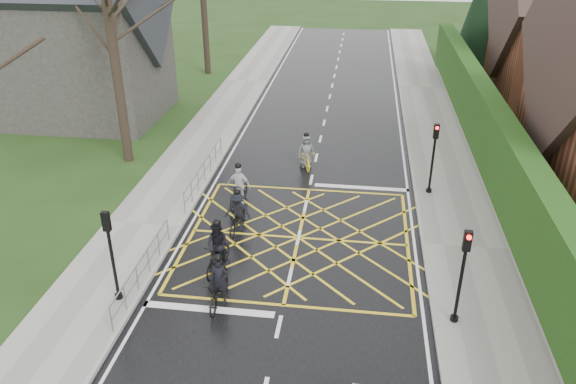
% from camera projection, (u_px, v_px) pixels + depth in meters
% --- Properties ---
extents(ground, '(120.00, 120.00, 0.00)m').
position_uv_depth(ground, '(298.00, 238.00, 20.88)').
color(ground, black).
rests_on(ground, ground).
extents(road, '(9.00, 80.00, 0.01)m').
position_uv_depth(road, '(298.00, 238.00, 20.88)').
color(road, black).
rests_on(road, ground).
extents(sidewalk_right, '(3.00, 80.00, 0.15)m').
position_uv_depth(sidewalk_right, '(464.00, 248.00, 20.14)').
color(sidewalk_right, gray).
rests_on(sidewalk_right, ground).
extents(sidewalk_left, '(3.00, 80.00, 0.15)m').
position_uv_depth(sidewalk_left, '(144.00, 225.00, 21.56)').
color(sidewalk_left, gray).
rests_on(sidewalk_left, ground).
extents(stone_wall, '(0.50, 38.00, 0.70)m').
position_uv_depth(stone_wall, '(486.00, 173.00, 25.10)').
color(stone_wall, slate).
rests_on(stone_wall, ground).
extents(hedge, '(0.90, 38.00, 2.80)m').
position_uv_depth(hedge, '(492.00, 137.00, 24.31)').
color(hedge, '#13330E').
rests_on(hedge, stone_wall).
extents(conifer, '(4.60, 4.60, 10.00)m').
position_uv_depth(conifer, '(490.00, 0.00, 40.28)').
color(conifer, black).
rests_on(conifer, ground).
extents(church, '(8.80, 7.80, 11.00)m').
position_uv_depth(church, '(80.00, 30.00, 30.83)').
color(church, '#2D2B28').
rests_on(church, ground).
extents(railing_south, '(0.05, 5.04, 1.03)m').
position_uv_depth(railing_south, '(142.00, 264.00, 17.99)').
color(railing_south, slate).
rests_on(railing_south, ground).
extents(railing_north, '(0.05, 6.04, 1.03)m').
position_uv_depth(railing_north, '(204.00, 167.00, 24.61)').
color(railing_north, slate).
rests_on(railing_north, ground).
extents(traffic_light_ne, '(0.24, 0.31, 3.21)m').
position_uv_depth(traffic_light_ne, '(433.00, 159.00, 23.23)').
color(traffic_light_ne, black).
rests_on(traffic_light_ne, ground).
extents(traffic_light_se, '(0.24, 0.31, 3.21)m').
position_uv_depth(traffic_light_se, '(461.00, 278.00, 15.81)').
color(traffic_light_se, black).
rests_on(traffic_light_se, ground).
extents(traffic_light_sw, '(0.24, 0.31, 3.21)m').
position_uv_depth(traffic_light_sw, '(112.00, 257.00, 16.76)').
color(traffic_light_sw, black).
rests_on(traffic_light_sw, ground).
extents(cyclist_rear, '(0.72, 1.83, 1.75)m').
position_uv_depth(cyclist_rear, '(219.00, 288.00, 17.20)').
color(cyclist_rear, black).
rests_on(cyclist_rear, ground).
extents(cyclist_back, '(0.96, 2.00, 1.94)m').
position_uv_depth(cyclist_back, '(218.00, 251.00, 18.74)').
color(cyclist_back, black).
rests_on(cyclist_back, ground).
extents(cyclist_mid, '(1.05, 1.79, 1.69)m').
position_uv_depth(cyclist_mid, '(238.00, 215.00, 21.14)').
color(cyclist_mid, black).
rests_on(cyclist_mid, ground).
extents(cyclist_front, '(1.06, 1.92, 1.86)m').
position_uv_depth(cyclist_front, '(239.00, 190.00, 22.90)').
color(cyclist_front, black).
rests_on(cyclist_front, ground).
extents(cyclist_lead, '(1.11, 1.86, 1.71)m').
position_uv_depth(cyclist_lead, '(306.00, 155.00, 26.29)').
color(cyclist_lead, gold).
rests_on(cyclist_lead, ground).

